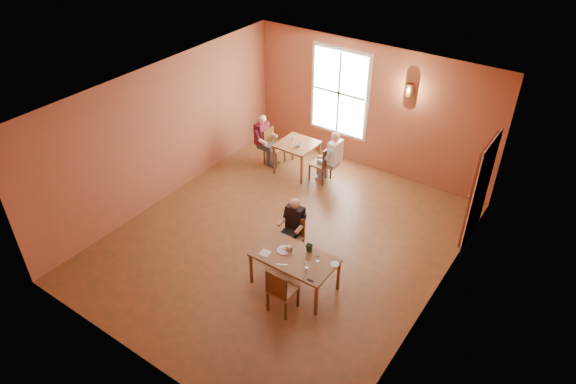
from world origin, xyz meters
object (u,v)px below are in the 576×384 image
Objects in this scene: chair_diner_main at (292,238)px; chair_empty at (283,289)px; chair_diner_white at (321,163)px; diner_maroon at (273,141)px; diner_main at (291,233)px; chair_diner_maroon at (275,147)px; second_table at (297,157)px; diner_white at (322,157)px; main_table at (294,271)px.

chair_empty is (0.65, -1.21, 0.05)m from chair_diner_main.
chair_diner_white is 1.34m from diner_maroon.
diner_maroon is (-2.28, 2.58, 0.05)m from diner_main.
diner_maroon reaches higher than chair_diner_maroon.
second_table is (-1.60, 2.55, -0.03)m from chair_diner_main.
diner_white is (-0.92, 2.58, 0.07)m from diner_main.
main_table is 4.22m from chair_diner_maroon.
chair_empty is at bearing 37.57° from chair_diner_maroon.
diner_main is 1.22× the size of chair_empty.
main_table is 1.69× the size of second_table.
main_table is at bearing 127.57° from chair_diner_main.
diner_main is 1.24× the size of chair_diner_maroon.
diner_white is 1.39× the size of chair_diner_maroon.
main_table is 3.83m from second_table.
chair_empty is at bearing -74.98° from main_table.
chair_empty is 4.38m from second_table.
chair_diner_white reaches higher than main_table.
second_table is 0.65m from chair_diner_maroon.
chair_diner_maroon is at bearing 90.00° from chair_diner_white.
chair_diner_white is at bearing -69.90° from diner_main.
diner_white reaches higher than main_table.
chair_diner_white is 1.01× the size of chair_diner_maroon.
chair_diner_main is at bearing -159.68° from chair_diner_white.
main_table is at bearing -56.81° from second_table.
chair_empty reaches higher than main_table.
diner_white reaches higher than second_table.
diner_main is at bearing 90.00° from chair_diner_main.
diner_white is (-1.42, 3.20, 0.28)m from main_table.
diner_white reaches higher than chair_empty.
diner_main reaches higher than chair_empty.
chair_empty is 4.08m from diner_white.
diner_white is at bearing 90.00° from chair_diner_maroon.
chair_diner_maroon reaches higher than second_table.
second_table is at bearing 123.19° from main_table.
main_table is 1.16× the size of diner_white.
diner_main is at bearing 41.00° from chair_diner_maroon.
diner_white is (-1.57, 3.76, 0.16)m from chair_empty.
chair_empty is (0.15, -0.56, 0.12)m from main_table.
diner_maroon is (-1.33, 0.00, 0.16)m from chair_diner_white.
chair_diner_maroon is (-1.33, 0.00, -0.17)m from diner_white.
main_table is at bearing 40.60° from chair_diner_maroon.
diner_main is at bearing -159.90° from chair_diner_white.
main_table is at bearing 128.88° from diner_main.
chair_diner_white is at bearing 90.00° from diner_white.
diner_white reaches higher than diner_maroon.
chair_empty is at bearing 118.84° from diner_main.
chair_diner_maroon is (-1.30, 0.00, -0.00)m from chair_diner_white.
diner_white is (-0.92, 2.55, 0.22)m from chair_diner_main.
chair_empty is 1.02× the size of chair_diner_maroon.
diner_main is at bearing -58.30° from second_table.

